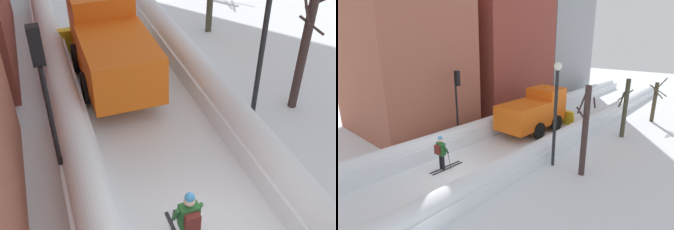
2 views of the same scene
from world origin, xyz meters
The scene contains 8 objects.
ground_plane centered at (0.00, 10.00, 0.00)m, with size 80.00×80.00×0.00m, color white.
snowbank_left centered at (-2.42, 10.00, 0.57)m, with size 1.10×36.00×1.22m.
snowbank_right centered at (2.42, 10.00, 0.49)m, with size 1.10×36.00×1.10m.
plow_truck centered at (-0.49, 7.56, 1.48)m, with size 3.20×5.98×3.12m.
skier centered at (-0.56, -0.26, 1.00)m, with size 0.62×1.80×1.81m.
traffic_light_pole centered at (-2.92, 2.78, 3.13)m, with size 0.28×0.42×4.47m.
street_lamp centered at (3.31, 3.83, 3.33)m, with size 0.40×0.40×5.27m.
bare_tree_near centered at (4.86, 3.91, 2.24)m, with size 0.93×1.01×4.34m.
Camera 1 is at (-2.82, -5.45, 7.88)m, focal length 43.46 mm.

